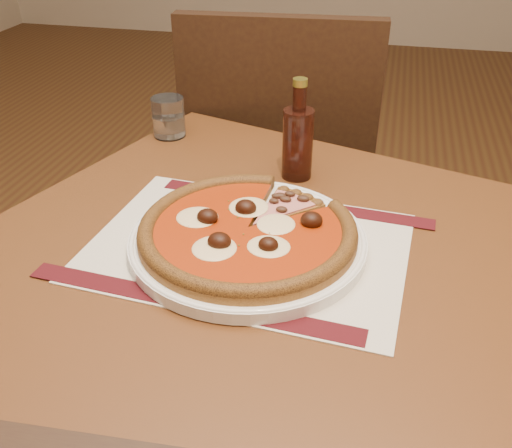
{
  "coord_description": "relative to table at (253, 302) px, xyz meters",
  "views": [
    {
      "loc": [
        0.88,
        -1.83,
        1.22
      ],
      "look_at": [
        0.71,
        -1.15,
        0.78
      ],
      "focal_mm": 40.0,
      "sensor_mm": 36.0,
      "label": 1
    }
  ],
  "objects": [
    {
      "name": "chair_far",
      "position": [
        -0.08,
        0.66,
        -0.1
      ],
      "size": [
        0.49,
        0.49,
        0.96
      ],
      "rotation": [
        0.0,
        0.0,
        3.22
      ],
      "color": "black",
      "rests_on": "ground"
    },
    {
      "name": "water_glass",
      "position": [
        -0.26,
        0.36,
        0.14
      ],
      "size": [
        0.08,
        0.08,
        0.08
      ],
      "primitive_type": "cylinder",
      "rotation": [
        0.0,
        0.0,
        0.2
      ],
      "color": "white",
      "rests_on": "table"
    },
    {
      "name": "pizza",
      "position": [
        -0.01,
        0.0,
        0.13
      ],
      "size": [
        0.31,
        0.31,
        0.04
      ],
      "color": "#916023",
      "rests_on": "plate"
    },
    {
      "name": "placemat",
      "position": [
        -0.01,
        0.0,
        0.1
      ],
      "size": [
        0.48,
        0.36,
        0.0
      ],
      "primitive_type": "cube",
      "rotation": [
        0.0,
        0.0,
        -0.07
      ],
      "color": "beige",
      "rests_on": "table"
    },
    {
      "name": "table",
      "position": [
        0.0,
        0.0,
        0.0
      ],
      "size": [
        1.0,
        1.0,
        0.75
      ],
      "rotation": [
        0.0,
        0.0,
        -0.3
      ],
      "color": "brown",
      "rests_on": "ground"
    },
    {
      "name": "bottle",
      "position": [
        0.02,
        0.24,
        0.17
      ],
      "size": [
        0.05,
        0.05,
        0.18
      ],
      "color": "#37150D",
      "rests_on": "table"
    },
    {
      "name": "ham_slice",
      "position": [
        0.04,
        0.08,
        0.13
      ],
      "size": [
        0.09,
        0.13,
        0.02
      ],
      "rotation": [
        0.0,
        0.0,
        1.11
      ],
      "color": "#916023",
      "rests_on": "plate"
    },
    {
      "name": "plate",
      "position": [
        -0.01,
        0.0,
        0.11
      ],
      "size": [
        0.34,
        0.34,
        0.02
      ],
      "primitive_type": "cylinder",
      "color": "white",
      "rests_on": "placemat"
    }
  ]
}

